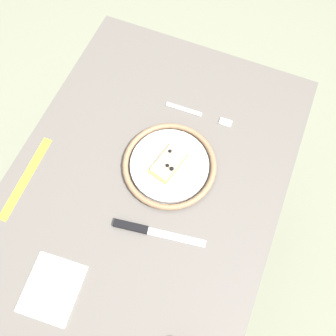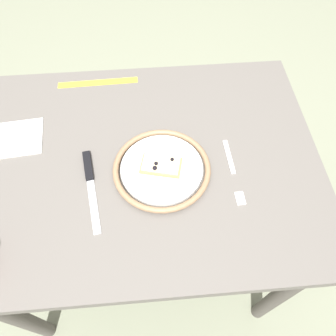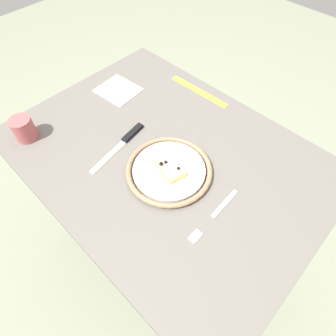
# 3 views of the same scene
# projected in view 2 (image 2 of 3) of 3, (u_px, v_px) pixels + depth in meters

# --- Properties ---
(ground_plane) EXTENTS (6.00, 6.00, 0.00)m
(ground_plane) POSITION_uv_depth(u_px,v_px,m) (151.00, 250.00, 1.52)
(ground_plane) COLOR gray
(dining_table) EXTENTS (0.99, 0.73, 0.76)m
(dining_table) POSITION_uv_depth(u_px,v_px,m) (141.00, 180.00, 0.98)
(dining_table) COLOR #5B5651
(dining_table) RESTS_ON ground_plane
(plate) EXTENTS (0.26, 0.26, 0.02)m
(plate) POSITION_uv_depth(u_px,v_px,m) (162.00, 169.00, 0.86)
(plate) COLOR white
(plate) RESTS_ON dining_table
(pizza_slice_near) EXTENTS (0.12, 0.08, 0.03)m
(pizza_slice_near) POSITION_uv_depth(u_px,v_px,m) (161.00, 165.00, 0.85)
(pizza_slice_near) COLOR tan
(pizza_slice_near) RESTS_ON plate
(knife) EXTENTS (0.06, 0.24, 0.01)m
(knife) POSITION_uv_depth(u_px,v_px,m) (90.00, 176.00, 0.85)
(knife) COLOR silver
(knife) RESTS_ON dining_table
(fork) EXTENTS (0.02, 0.20, 0.00)m
(fork) POSITION_uv_depth(u_px,v_px,m) (233.00, 171.00, 0.86)
(fork) COLOR silver
(fork) RESTS_ON dining_table
(measuring_tape) EXTENTS (0.25, 0.03, 0.00)m
(measuring_tape) POSITION_uv_depth(u_px,v_px,m) (98.00, 83.00, 1.04)
(measuring_tape) COLOR yellow
(measuring_tape) RESTS_ON dining_table
(napkin) EXTENTS (0.16, 0.14, 0.00)m
(napkin) POSITION_uv_depth(u_px,v_px,m) (16.00, 138.00, 0.92)
(napkin) COLOR white
(napkin) RESTS_ON dining_table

